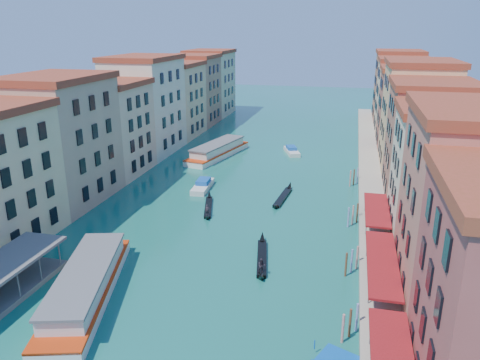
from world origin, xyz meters
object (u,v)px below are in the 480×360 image
object	(u,v)px
vaporetto_far	(218,150)
gondola_right	(262,257)
vaporetto_stop	(0,286)
gondola_fore	(208,206)
vaporetto_near	(87,284)

from	to	relation	value
vaporetto_far	gondola_right	world-z (taller)	vaporetto_far
vaporetto_stop	gondola_right	distance (m)	28.55
vaporetto_far	gondola_right	size ratio (longest dim) A/B	1.77
vaporetto_stop	gondola_fore	size ratio (longest dim) A/B	1.52
vaporetto_near	gondola_right	xyz separation A→B (m)	(16.20, 11.92, -0.98)
gondola_right	vaporetto_far	bearing A→B (deg)	102.13
vaporetto_near	vaporetto_stop	bearing A→B (deg)	-179.48
vaporetto_stop	gondola_fore	distance (m)	32.05
vaporetto_stop	vaporetto_far	xyz separation A→B (m)	(6.34, 58.89, -0.07)
vaporetto_stop	vaporetto_near	bearing A→B (deg)	16.33
vaporetto_stop	gondola_right	bearing A→B (deg)	30.30
vaporetto_stop	gondola_fore	xyz separation A→B (m)	(13.35, 29.12, -1.07)
vaporetto_stop	vaporetto_near	distance (m)	8.79
vaporetto_near	gondola_right	distance (m)	20.14
vaporetto_stop	vaporetto_far	distance (m)	59.23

